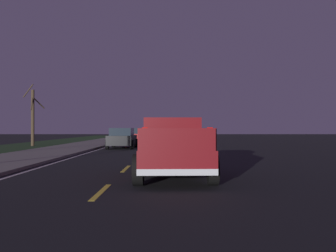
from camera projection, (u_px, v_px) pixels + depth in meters
name	position (u px, v px, depth m)	size (l,w,h in m)	color
ground	(146.00, 150.00, 27.02)	(144.00, 144.00, 0.00)	black
sidewalk_shoulder	(63.00, 149.00, 27.04)	(108.00, 4.00, 0.12)	slate
lane_markings	(114.00, 149.00, 29.13)	(108.00, 3.54, 0.01)	yellow
pickup_truck	(172.00, 147.00, 12.58)	(5.48, 2.40, 1.87)	maroon
sedan_silver	(174.00, 137.00, 31.34)	(4.43, 2.07, 1.54)	#B2B5BA
sedan_black	(122.00, 138.00, 29.63)	(4.42, 2.05, 1.54)	black
sedan_red	(133.00, 136.00, 38.84)	(4.41, 2.03, 1.54)	maroon
bare_tree_far	(33.00, 116.00, 33.63)	(1.80, 1.70, 5.35)	#423323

